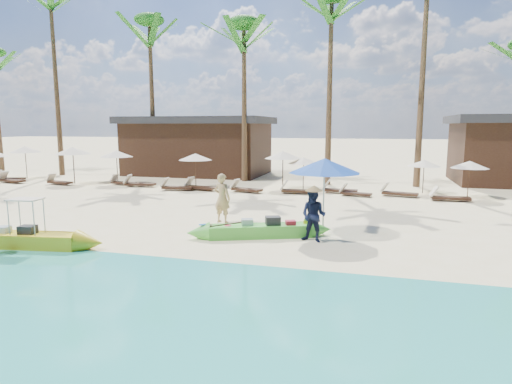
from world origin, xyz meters
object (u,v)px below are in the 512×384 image
(tourist, at_px, (222,198))
(green_canoe, at_px, (260,230))
(yellow_canoe, at_px, (21,239))
(blue_umbrella, at_px, (324,166))

(tourist, bearing_deg, green_canoe, 152.24)
(green_canoe, xyz_separation_m, yellow_canoe, (-6.59, -3.07, 0.01))
(green_canoe, relative_size, blue_umbrella, 1.98)
(yellow_canoe, relative_size, blue_umbrella, 2.23)
(yellow_canoe, relative_size, tourist, 3.06)
(green_canoe, relative_size, yellow_canoe, 0.89)
(green_canoe, xyz_separation_m, tourist, (-1.92, 1.69, 0.70))
(tourist, bearing_deg, yellow_canoe, 59.16)
(yellow_canoe, height_order, blue_umbrella, blue_umbrella)
(tourist, bearing_deg, blue_umbrella, -177.76)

